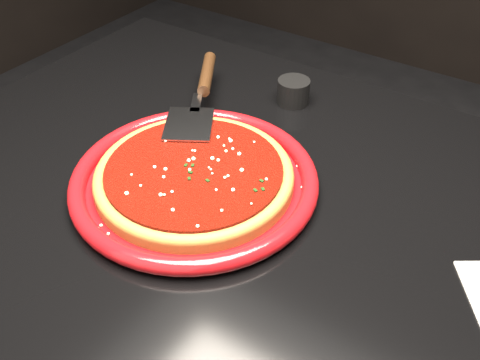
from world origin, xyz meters
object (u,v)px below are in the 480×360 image
plate (195,180)px  ramekin (293,91)px  table (265,355)px  pizza_server (200,95)px

plate → ramekin: size_ratio=6.24×
table → ramekin: ramekin is taller
pizza_server → ramekin: 0.17m
pizza_server → ramekin: size_ratio=5.46×
pizza_server → plate: bearing=-87.0°
plate → table: bearing=13.5°
plate → pizza_server: bearing=124.4°
plate → pizza_server: (-0.11, 0.16, 0.03)m
table → pizza_server: 0.49m
table → ramekin: bearing=113.9°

